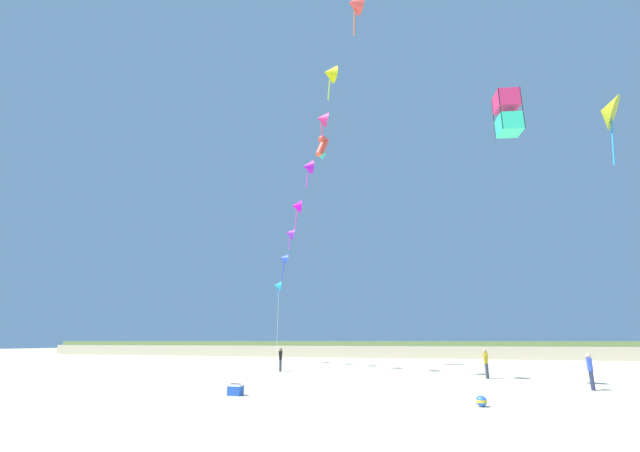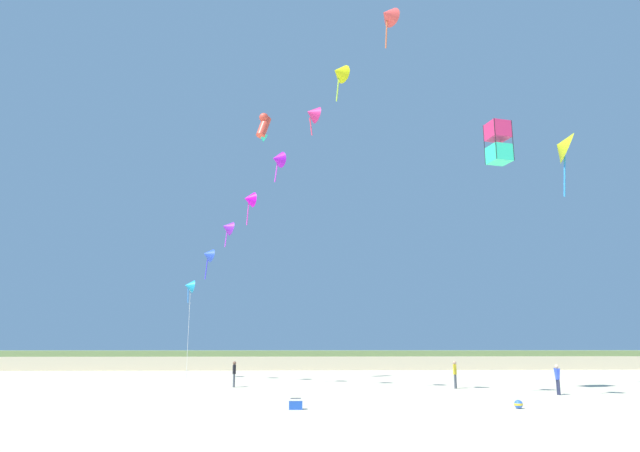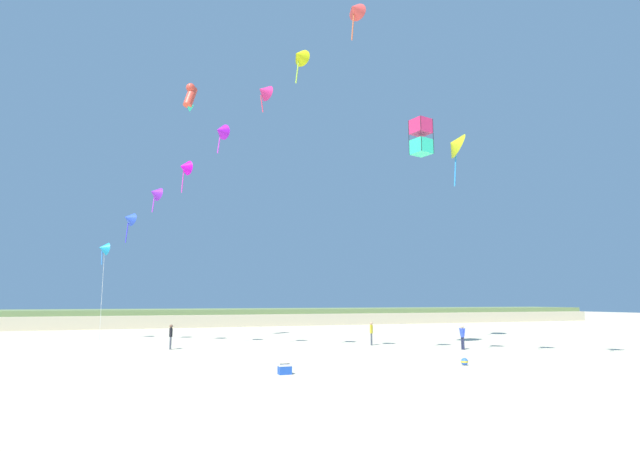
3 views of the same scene
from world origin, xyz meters
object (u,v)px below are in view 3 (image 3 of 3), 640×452
Objects in this scene: person_near_left at (171,335)px; person_mid_center at (462,335)px; large_kite_mid_trail at (421,137)px; beach_ball at (464,362)px; beach_cooler at (285,369)px; large_kite_low_lead at (190,96)px; large_kite_high_solo at (454,145)px; person_near_right at (371,332)px.

person_near_left is 19.64m from person_mid_center.
large_kite_mid_trail reaches higher than beach_ball.
large_kite_low_lead is at bearing 97.45° from beach_cooler.
large_kite_mid_trail is (15.20, -12.01, -5.59)m from large_kite_low_lead.
large_kite_low_lead is 20.16m from large_kite_mid_trail.
beach_ball is at bearing -46.29° from person_near_left.
large_kite_high_solo is (23.15, -0.57, 15.79)m from person_near_left.
person_mid_center is 4.47× the size of beach_ball.
large_kite_high_solo is 28.61m from beach_cooler.
person_mid_center is at bearing 24.57° from beach_cooler.
beach_ball is at bearing -126.31° from large_kite_high_solo.
person_near_right is 24.85m from large_kite_low_lead.
beach_ball is at bearing -126.17° from person_mid_center.
person_mid_center is 17.79m from large_kite_high_solo.
person_near_left is 0.64× the size of large_kite_low_lead.
large_kite_high_solo reaches higher than large_kite_mid_trail.
person_near_left is 0.97× the size of person_near_right.
large_kite_high_solo is (9.05, 1.37, 15.77)m from person_near_right.
beach_ball is at bearing -59.16° from large_kite_low_lead.
large_kite_mid_trail reaches higher than person_mid_center.
beach_ball is at bearing -110.85° from large_kite_mid_trail.
person_near_left is 1.02× the size of person_mid_center.
large_kite_high_solo is (6.70, 5.16, 1.73)m from large_kite_mid_trail.
person_mid_center is at bearing -38.19° from large_kite_low_lead.
beach_cooler is at bearing -74.28° from person_near_left.
large_kite_low_lead reaches higher than large_kite_mid_trail.
person_mid_center is 0.63× the size of large_kite_low_lead.
beach_cooler is (-10.23, -11.79, -0.77)m from person_near_right.
large_kite_mid_trail is 0.52× the size of large_kite_high_solo.
large_kite_high_solo is at bearing 53.54° from person_mid_center.
large_kite_mid_trail is 7.21× the size of beach_ball.
beach_ball is (-0.77, -12.00, -0.80)m from person_near_right.
large_kite_high_solo is 8.65× the size of beach_cooler.
person_near_right is at bearing -32.63° from large_kite_low_lead.
person_near_right is at bearing 49.04° from beach_cooler.
person_near_right is at bearing -171.38° from large_kite_high_solo.
large_kite_low_lead is (-12.85, 8.22, 19.62)m from person_near_right.
beach_cooler is (3.86, -13.73, -0.74)m from person_near_left.
large_kite_low_lead is at bearing 162.63° from large_kite_high_solo.
person_near_right is 0.65× the size of large_kite_mid_trail.
large_kite_low_lead is 0.98× the size of large_kite_mid_trail.
person_mid_center is 29.28m from large_kite_low_lead.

